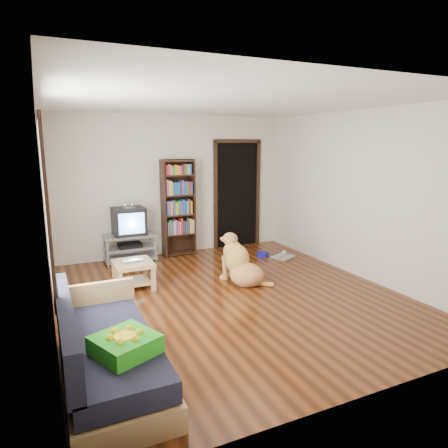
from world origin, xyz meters
name	(u,v)px	position (x,y,z in m)	size (l,w,h in m)	color
ground	(229,296)	(0.00, 0.00, 0.00)	(5.00, 5.00, 0.00)	#5C2B0F
ceiling	(230,102)	(0.00, 0.00, 2.60)	(5.00, 5.00, 0.00)	white
wall_back	(173,186)	(0.00, 2.50, 1.30)	(4.50, 4.50, 0.00)	beige
wall_front	(369,248)	(0.00, -2.50, 1.30)	(4.50, 4.50, 0.00)	beige
wall_left	(45,217)	(-2.25, 0.00, 1.30)	(5.00, 5.00, 0.00)	beige
wall_right	(360,195)	(2.25, 0.00, 1.30)	(5.00, 5.00, 0.00)	beige
green_cushion	(125,344)	(-1.75, -1.70, 0.50)	(0.45, 0.45, 0.15)	green
laptop	(133,261)	(-1.14, 0.86, 0.41)	(0.29, 0.19, 0.02)	silver
dog_bowl	(263,254)	(1.43, 1.55, 0.04)	(0.22, 0.22, 0.08)	#151595
grey_rag	(283,257)	(1.73, 1.30, 0.01)	(0.40, 0.32, 0.03)	#A0A0A0
window	(46,205)	(-2.23, -0.50, 1.50)	(0.03, 1.46, 1.70)	white
doorway	(237,192)	(1.35, 2.48, 1.12)	(1.03, 0.05, 2.19)	black
tv_stand	(130,247)	(-0.90, 2.25, 0.27)	(0.90, 0.45, 0.50)	#99999E
crt_tv	(129,221)	(-0.90, 2.27, 0.74)	(0.55, 0.52, 0.58)	black
bookshelf	(178,202)	(0.05, 2.34, 1.00)	(0.60, 0.30, 1.80)	black
sofa	(105,355)	(-1.87, -1.38, 0.26)	(0.80, 1.80, 0.80)	tan
coffee_table	(133,270)	(-1.14, 0.89, 0.28)	(0.55, 0.55, 0.40)	tan
dog	(240,264)	(0.39, 0.44, 0.28)	(0.65, 0.87, 0.78)	tan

